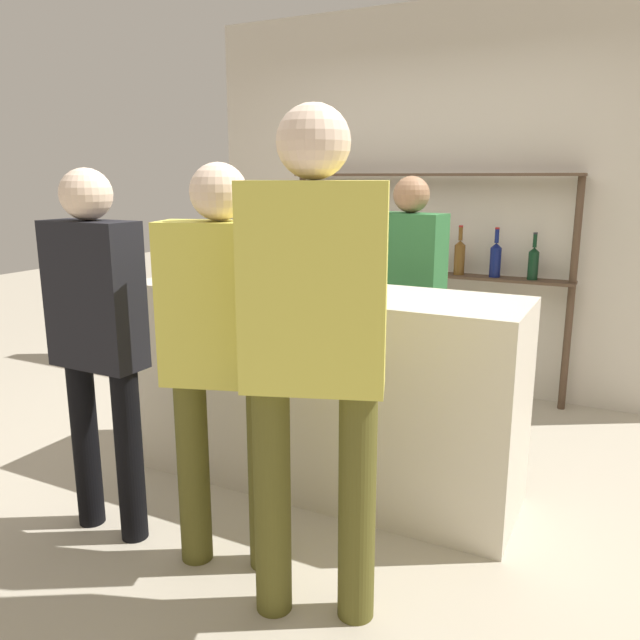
# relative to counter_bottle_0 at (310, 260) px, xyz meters

# --- Properties ---
(ground_plane) EXTENTS (16.00, 16.00, 0.00)m
(ground_plane) POSITION_rel_counter_bottle_0_xyz_m (0.07, -0.02, -1.18)
(ground_plane) COLOR #B2A893
(bar_counter) EXTENTS (2.03, 0.60, 1.04)m
(bar_counter) POSITION_rel_counter_bottle_0_xyz_m (0.07, -0.02, -0.66)
(bar_counter) COLOR beige
(bar_counter) RESTS_ON ground_plane
(back_wall) EXTENTS (3.63, 0.12, 2.80)m
(back_wall) POSITION_rel_counter_bottle_0_xyz_m (0.07, 1.88, 0.22)
(back_wall) COLOR beige
(back_wall) RESTS_ON ground_plane
(back_shelf) EXTENTS (2.11, 0.18, 1.61)m
(back_shelf) POSITION_rel_counter_bottle_0_xyz_m (0.06, 1.70, -0.11)
(back_shelf) COLOR #4C3828
(back_shelf) RESTS_ON ground_plane
(counter_bottle_0) EXTENTS (0.07, 0.07, 0.35)m
(counter_bottle_0) POSITION_rel_counter_bottle_0_xyz_m (0.00, 0.00, 0.00)
(counter_bottle_0) COLOR brown
(counter_bottle_0) RESTS_ON bar_counter
(counter_bottle_1) EXTENTS (0.09, 0.09, 0.32)m
(counter_bottle_1) POSITION_rel_counter_bottle_0_xyz_m (0.18, -0.04, -0.02)
(counter_bottle_1) COLOR black
(counter_bottle_1) RESTS_ON bar_counter
(counter_bottle_2) EXTENTS (0.08, 0.08, 0.31)m
(counter_bottle_2) POSITION_rel_counter_bottle_0_xyz_m (-0.01, -0.17, -0.02)
(counter_bottle_2) COLOR brown
(counter_bottle_2) RESTS_ON bar_counter
(wine_glass) EXTENTS (0.08, 0.08, 0.16)m
(wine_glass) POSITION_rel_counter_bottle_0_xyz_m (-0.75, 0.11, -0.02)
(wine_glass) COLOR silver
(wine_glass) RESTS_ON bar_counter
(ice_bucket) EXTENTS (0.24, 0.24, 0.20)m
(ice_bucket) POSITION_rel_counter_bottle_0_xyz_m (-0.19, -0.12, -0.04)
(ice_bucket) COLOR black
(ice_bucket) RESTS_ON bar_counter
(customer_center) EXTENTS (0.51, 0.34, 1.64)m
(customer_center) POSITION_rel_counter_bottle_0_xyz_m (0.05, -0.82, -0.22)
(customer_center) COLOR brown
(customer_center) RESTS_ON ground_plane
(server_behind_counter) EXTENTS (0.44, 0.25, 1.60)m
(server_behind_counter) POSITION_rel_counter_bottle_0_xyz_m (0.27, 0.73, -0.24)
(server_behind_counter) COLOR black
(server_behind_counter) RESTS_ON ground_plane
(customer_left) EXTENTS (0.42, 0.21, 1.63)m
(customer_left) POSITION_rel_counter_bottle_0_xyz_m (-0.57, -0.87, -0.22)
(customer_left) COLOR black
(customer_left) RESTS_ON ground_plane
(customer_right) EXTENTS (0.52, 0.36, 1.82)m
(customer_right) POSITION_rel_counter_bottle_0_xyz_m (0.51, -0.94, -0.11)
(customer_right) COLOR brown
(customer_right) RESTS_ON ground_plane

